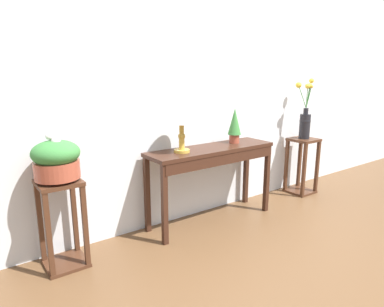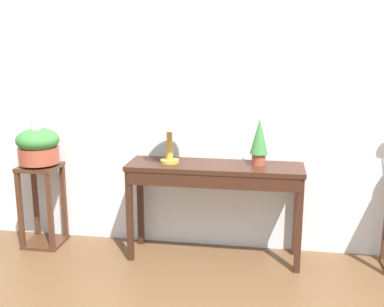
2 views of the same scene
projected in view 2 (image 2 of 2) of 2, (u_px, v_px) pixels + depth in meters
name	position (u px, v px, depth m)	size (l,w,h in m)	color
back_wall_with_art	(239.00, 75.00, 3.62)	(9.00, 0.10, 2.80)	silver
console_table	(214.00, 179.00, 3.53)	(1.32, 0.37, 0.75)	#381E14
table_lamp	(169.00, 116.00, 3.50)	(0.30, 0.30, 0.48)	gold
potted_plant_on_console	(259.00, 140.00, 3.46)	(0.13, 0.13, 0.35)	#9E4733
pedestal_stand_left	(43.00, 205.00, 3.86)	(0.30, 0.30, 0.68)	#472819
planter_bowl_wide_left	(38.00, 146.00, 3.74)	(0.34, 0.34, 0.35)	#9E4733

